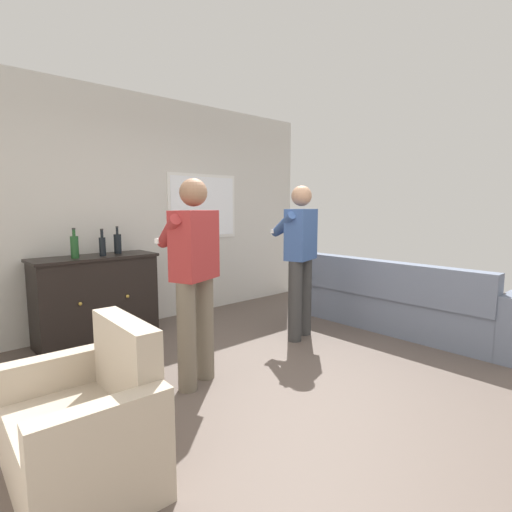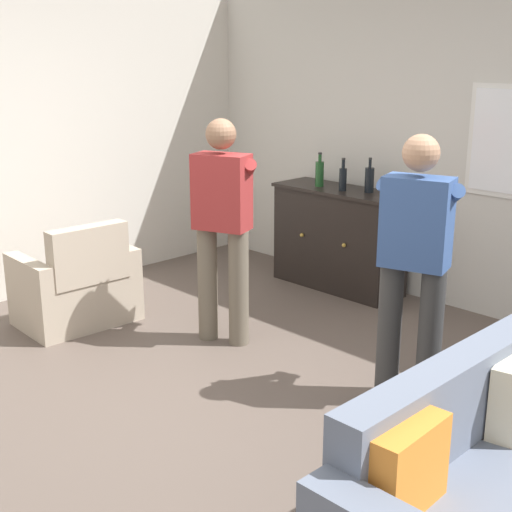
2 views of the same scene
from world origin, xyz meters
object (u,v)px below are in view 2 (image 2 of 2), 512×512
Objects in this scene: armchair at (78,289)px; sideboard_cabinet at (339,238)px; person_standing_left at (223,221)px; bottle_liquor_amber at (369,179)px; person_standing_right at (415,257)px; bottle_spirits_clear at (343,178)px; bottle_wine_green at (320,173)px.

sideboard_cabinet is (0.89, 2.21, 0.18)m from armchair.
sideboard_cabinet is at bearing 67.97° from armchair.
armchair is 1.40m from person_standing_left.
sideboard_cabinet is at bearing 96.93° from person_standing_left.
bottle_liquor_amber reaches higher than sideboard_cabinet.
sideboard_cabinet is at bearing 140.67° from person_standing_right.
bottle_liquor_amber is 1.05× the size of bottle_spirits_clear.
bottle_wine_green is 1.07× the size of bottle_spirits_clear.
bottle_wine_green reaches higher than bottle_liquor_amber.
bottle_wine_green is 1.61m from person_standing_left.
bottle_wine_green is at bearing 104.60° from person_standing_left.
person_standing_right is (2.60, 0.81, 0.65)m from armchair.
armchair is at bearing -114.14° from bottle_spirits_clear.
bottle_liquor_amber is 0.18× the size of person_standing_left.
bottle_liquor_amber is (0.28, 0.05, 0.58)m from sideboard_cabinet.
armchair is 2.39m from bottle_wine_green.
armchair is 2.47m from bottle_spirits_clear.
armchair is 2.65m from bottle_liquor_amber.
bottle_wine_green is 0.28m from bottle_spirits_clear.
armchair is 2.80m from person_standing_right.
bottle_liquor_amber is at bearing 86.95° from person_standing_left.
person_standing_right is at bearing 7.63° from person_standing_left.
bottle_wine_green is (0.68, 2.16, 0.77)m from armchair.
bottle_liquor_amber is at bearing 62.44° from armchair.
person_standing_left is (-0.09, -1.65, -0.11)m from bottle_liquor_amber.
bottle_wine_green is 0.50m from bottle_liquor_amber.
armchair is 0.54× the size of person_standing_left.
person_standing_left is at bearing -75.40° from bottle_wine_green.
person_standing_left is at bearing 29.10° from armchair.
sideboard_cabinet is 4.38× the size of bottle_spirits_clear.
person_standing_right reaches higher than bottle_spirits_clear.
bottle_liquor_amber is 1.65m from person_standing_left.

